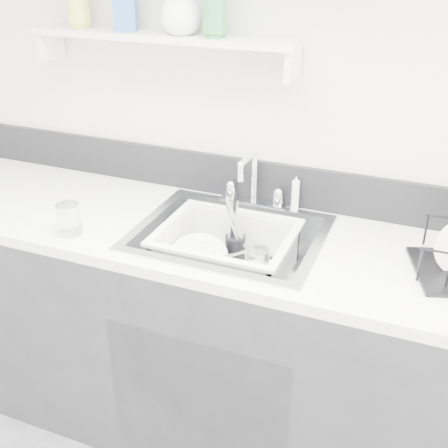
% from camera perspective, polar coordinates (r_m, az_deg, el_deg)
% --- Properties ---
extents(room_shell, '(3.50, 3.00, 2.60)m').
position_cam_1_polar(room_shell, '(1.01, -17.05, 17.49)').
color(room_shell, silver).
rests_on(room_shell, ground).
extents(counter_run, '(3.20, 0.62, 0.92)m').
position_cam_1_polar(counter_run, '(2.19, 0.50, -11.58)').
color(counter_run, '#29292D').
rests_on(counter_run, ground).
extents(backsplash, '(3.20, 0.02, 0.16)m').
position_cam_1_polar(backsplash, '(2.16, 3.48, 4.42)').
color(backsplash, black).
rests_on(backsplash, counter_run).
extents(sink, '(0.64, 0.52, 0.20)m').
position_cam_1_polar(sink, '(1.98, 0.54, -3.24)').
color(sink, silver).
rests_on(sink, counter_run).
extents(faucet, '(0.26, 0.18, 0.23)m').
position_cam_1_polar(faucet, '(2.12, 3.00, 3.42)').
color(faucet, silver).
rests_on(faucet, counter_run).
extents(side_sprayer, '(0.03, 0.03, 0.14)m').
position_cam_1_polar(side_sprayer, '(2.08, 7.26, 3.07)').
color(side_sprayer, white).
rests_on(side_sprayer, counter_run).
extents(wall_shelf, '(1.00, 0.16, 0.12)m').
position_cam_1_polar(wall_shelf, '(2.09, -6.36, 18.20)').
color(wall_shelf, silver).
rests_on(wall_shelf, room_shell).
extents(wash_tub, '(0.58, 0.54, 0.18)m').
position_cam_1_polar(wash_tub, '(1.97, 0.24, -2.95)').
color(wash_tub, white).
rests_on(wash_tub, sink).
extents(plate_stack, '(0.26, 0.25, 0.10)m').
position_cam_1_polar(plate_stack, '(2.00, -2.39, -4.11)').
color(plate_stack, white).
rests_on(plate_stack, wash_tub).
extents(utensil_cup, '(0.08, 0.08, 0.25)m').
position_cam_1_polar(utensil_cup, '(2.06, 1.15, -2.18)').
color(utensil_cup, black).
rests_on(utensil_cup, wash_tub).
extents(ladle, '(0.27, 0.18, 0.07)m').
position_cam_1_polar(ladle, '(2.01, -0.46, -3.57)').
color(ladle, silver).
rests_on(ladle, wash_tub).
extents(tumbler_in_tub, '(0.10, 0.10, 0.11)m').
position_cam_1_polar(tumbler_in_tub, '(1.95, 3.45, -4.04)').
color(tumbler_in_tub, white).
rests_on(tumbler_in_tub, wash_tub).
extents(tumbler_counter, '(0.09, 0.09, 0.11)m').
position_cam_1_polar(tumbler_counter, '(1.98, -15.45, 0.46)').
color(tumbler_counter, white).
rests_on(tumbler_counter, counter_run).
extents(bowl_small, '(0.13, 0.13, 0.03)m').
position_cam_1_polar(bowl_small, '(1.92, 2.64, -5.95)').
color(bowl_small, white).
rests_on(bowl_small, wash_tub).
extents(soap_bottle_b, '(0.10, 0.10, 0.17)m').
position_cam_1_polar(soap_bottle_b, '(2.14, -10.02, 21.02)').
color(soap_bottle_b, '#2E5EB1').
rests_on(soap_bottle_b, wall_shelf).
extents(soap_bottle_c, '(0.15, 0.15, 0.18)m').
position_cam_1_polar(soap_bottle_c, '(2.03, -4.42, 21.15)').
color(soap_bottle_c, white).
rests_on(soap_bottle_c, wall_shelf).
extents(soap_bottle_d, '(0.10, 0.10, 0.22)m').
position_cam_1_polar(soap_bottle_d, '(1.96, -0.98, 21.56)').
color(soap_bottle_d, '#2E823D').
rests_on(soap_bottle_d, wall_shelf).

